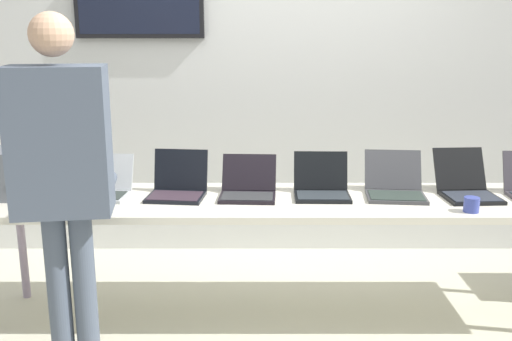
% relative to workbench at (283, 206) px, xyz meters
% --- Properties ---
extents(ground, '(8.00, 8.00, 0.04)m').
position_rel_workbench_xyz_m(ground, '(0.00, 0.00, -0.72)').
color(ground, beige).
extents(back_wall, '(8.00, 0.11, 2.77)m').
position_rel_workbench_xyz_m(back_wall, '(-0.02, 1.13, 0.70)').
color(back_wall, silver).
rests_on(back_wall, ground).
extents(workbench, '(3.51, 0.70, 0.74)m').
position_rel_workbench_xyz_m(workbench, '(0.00, 0.00, 0.00)').
color(workbench, beige).
rests_on(workbench, ground).
extents(equipment_box, '(0.40, 0.29, 0.28)m').
position_rel_workbench_xyz_m(equipment_box, '(-1.50, 0.05, 0.18)').
color(equipment_box, '#555A63').
rests_on(equipment_box, workbench).
extents(laptop_station_0, '(0.33, 0.34, 0.23)m').
position_rel_workbench_xyz_m(laptop_station_0, '(-1.06, 0.06, 0.10)').
color(laptop_station_0, '#AFB4BA').
rests_on(laptop_station_0, workbench).
extents(laptop_station_1, '(0.35, 0.34, 0.26)m').
position_rel_workbench_xyz_m(laptop_station_1, '(-0.62, 0.05, 0.10)').
color(laptop_station_1, black).
rests_on(laptop_station_1, workbench).
extents(laptop_station_2, '(0.34, 0.36, 0.22)m').
position_rel_workbench_xyz_m(laptop_station_2, '(-0.21, 0.05, 0.10)').
color(laptop_station_2, black).
rests_on(laptop_station_2, workbench).
extents(laptop_station_3, '(0.33, 0.31, 0.24)m').
position_rel_workbench_xyz_m(laptop_station_3, '(0.23, 0.06, 0.10)').
color(laptop_station_3, black).
rests_on(laptop_station_3, workbench).
extents(laptop_station_4, '(0.37, 0.40, 0.24)m').
position_rel_workbench_xyz_m(laptop_station_4, '(0.66, 0.07, 0.10)').
color(laptop_station_4, '#3A3A3F').
rests_on(laptop_station_4, workbench).
extents(laptop_station_5, '(0.33, 0.41, 0.25)m').
position_rel_workbench_xyz_m(laptop_station_5, '(1.08, 0.06, 0.10)').
color(laptop_station_5, black).
rests_on(laptop_station_5, workbench).
extents(person, '(0.49, 0.63, 1.78)m').
position_rel_workbench_xyz_m(person, '(-1.06, -0.62, 0.38)').
color(person, '#485263').
rests_on(person, ground).
extents(coffee_mug, '(0.08, 0.08, 0.08)m').
position_rel_workbench_xyz_m(coffee_mug, '(1.00, -0.25, 0.09)').
color(coffee_mug, '#37449A').
rests_on(coffee_mug, workbench).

